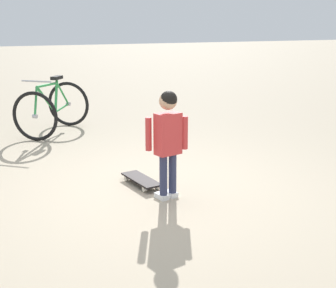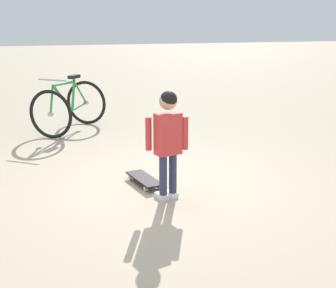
{
  "view_description": "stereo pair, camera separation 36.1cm",
  "coord_description": "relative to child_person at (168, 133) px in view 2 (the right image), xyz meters",
  "views": [
    {
      "loc": [
        -1.36,
        -4.41,
        1.74
      ],
      "look_at": [
        0.12,
        -0.18,
        0.55
      ],
      "focal_mm": 52.22,
      "sensor_mm": 36.0,
      "label": 1
    },
    {
      "loc": [
        -1.01,
        -4.51,
        1.74
      ],
      "look_at": [
        0.12,
        -0.18,
        0.55
      ],
      "focal_mm": 52.22,
      "sensor_mm": 36.0,
      "label": 2
    }
  ],
  "objects": [
    {
      "name": "bicycle_far",
      "position": [
        -0.73,
        3.16,
        -0.28
      ],
      "size": [
        1.2,
        1.28,
        0.85
      ],
      "color": "black",
      "rests_on": "ground"
    },
    {
      "name": "ground_plane",
      "position": [
        -0.12,
        0.17,
        -0.66
      ],
      "size": [
        50.0,
        50.0,
        0.0
      ],
      "primitive_type": "plane",
      "color": "tan"
    },
    {
      "name": "skateboard",
      "position": [
        -0.14,
        0.45,
        -0.6
      ],
      "size": [
        0.31,
        0.6,
        0.07
      ],
      "color": "black",
      "rests_on": "ground"
    },
    {
      "name": "child_person",
      "position": [
        0.0,
        0.0,
        0.0
      ],
      "size": [
        0.4,
        0.23,
        1.06
      ],
      "color": "#2D3351",
      "rests_on": "ground"
    }
  ]
}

